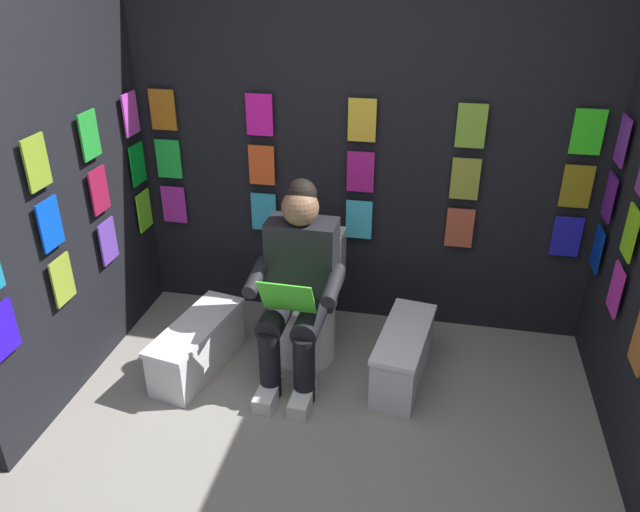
{
  "coord_description": "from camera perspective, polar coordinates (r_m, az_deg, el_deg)",
  "views": [
    {
      "loc": [
        -0.48,
        1.83,
        2.33
      ],
      "look_at": [
        0.1,
        -0.99,
        0.85
      ],
      "focal_mm": 34.17,
      "sensor_mm": 36.0,
      "label": 1
    }
  ],
  "objects": [
    {
      "name": "toilet",
      "position": [
        3.8,
        -1.2,
        -4.6
      ],
      "size": [
        0.41,
        0.56,
        0.77
      ],
      "rotation": [
        0.0,
        0.0,
        -0.02
      ],
      "color": "white",
      "rests_on": "ground"
    },
    {
      "name": "display_wall_back",
      "position": [
        3.91,
        4.0,
        8.82
      ],
      "size": [
        3.04,
        0.14,
        2.2
      ],
      "color": "black",
      "rests_on": "ground"
    },
    {
      "name": "person_reading",
      "position": [
        3.47,
        -2.12,
        -2.68
      ],
      "size": [
        0.53,
        0.69,
        1.19
      ],
      "rotation": [
        0.0,
        0.0,
        -0.02
      ],
      "color": "black",
      "rests_on": "ground"
    },
    {
      "name": "comic_longbox_far",
      "position": [
        3.8,
        -11.37,
        -8.25
      ],
      "size": [
        0.39,
        0.78,
        0.32
      ],
      "rotation": [
        0.0,
        0.0,
        -0.18
      ],
      "color": "silver",
      "rests_on": "ground"
    },
    {
      "name": "display_wall_right",
      "position": [
        3.6,
        -23.11,
        4.99
      ],
      "size": [
        0.14,
        1.8,
        2.2
      ],
      "color": "black",
      "rests_on": "ground"
    },
    {
      "name": "comic_longbox_near",
      "position": [
        3.66,
        7.8,
        -9.18
      ],
      "size": [
        0.35,
        0.72,
        0.34
      ],
      "rotation": [
        0.0,
        0.0,
        -0.13
      ],
      "color": "silver",
      "rests_on": "ground"
    }
  ]
}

